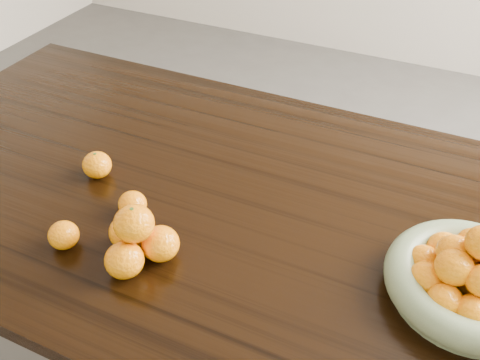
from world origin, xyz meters
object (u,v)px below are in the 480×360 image
at_px(fruit_bowl, 471,278).
at_px(loose_orange_0, 97,165).
at_px(orange_pyramid, 137,239).
at_px(dining_table, 244,230).

xyz_separation_m(fruit_bowl, loose_orange_0, (-0.86, 0.01, -0.01)).
xyz_separation_m(orange_pyramid, loose_orange_0, (-0.24, 0.19, -0.02)).
bearing_deg(orange_pyramid, fruit_bowl, 16.47).
relative_size(dining_table, orange_pyramid, 12.65).
bearing_deg(dining_table, loose_orange_0, -170.66).
xyz_separation_m(dining_table, fruit_bowl, (0.50, -0.07, 0.14)).
distance_m(dining_table, orange_pyramid, 0.31).
bearing_deg(orange_pyramid, loose_orange_0, 142.12).
bearing_deg(loose_orange_0, dining_table, 9.34).
height_order(fruit_bowl, loose_orange_0, fruit_bowl).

